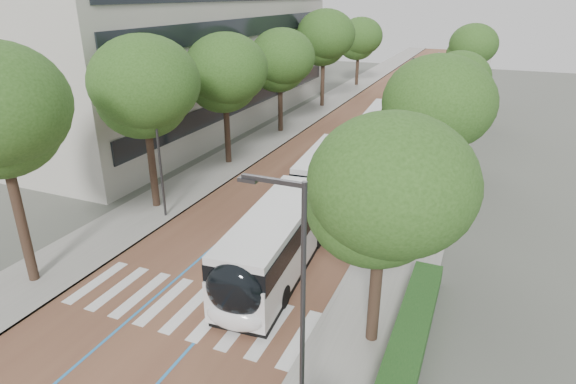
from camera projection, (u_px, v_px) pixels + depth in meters
name	position (u px, v px, depth m)	size (l,w,h in m)	color
ground	(171.00, 321.00, 19.35)	(160.00, 160.00, 0.00)	#51544C
road	(386.00, 112.00, 53.40)	(11.00, 140.00, 0.02)	brown
sidewalk_left	(322.00, 106.00, 56.07)	(4.00, 140.00, 0.12)	gray
sidewalk_right	(456.00, 118.00, 50.68)	(4.00, 140.00, 0.12)	gray
kerb_left	(337.00, 107.00, 55.39)	(0.20, 140.00, 0.14)	gray
kerb_right	(438.00, 116.00, 51.36)	(0.20, 140.00, 0.14)	gray
zebra_crossing	(189.00, 308.00, 20.12)	(10.55, 3.60, 0.01)	silver
lane_line_left	(372.00, 111.00, 53.97)	(0.12, 126.00, 0.01)	#2779C3
lane_line_right	(400.00, 113.00, 52.81)	(0.12, 126.00, 0.01)	#2779C3
office_building	(169.00, 50.00, 47.51)	(18.11, 40.00, 14.00)	#A19F95
hedge	(399.00, 375.00, 15.88)	(1.20, 14.00, 0.80)	#174318
streetlight_near	(297.00, 298.00, 12.57)	(1.82, 0.20, 8.00)	#303033
streetlight_far	(429.00, 107.00, 33.85)	(1.82, 0.20, 8.00)	#303033
lamp_post_left	(159.00, 150.00, 26.78)	(0.14, 0.14, 8.00)	#303033
trees_left	(270.00, 60.00, 41.44)	(6.46, 60.88, 10.15)	black
trees_right	(443.00, 97.00, 30.83)	(6.00, 47.31, 8.77)	black
lead_bus	(301.00, 210.00, 25.30)	(3.87, 18.53, 3.20)	black
bus_queued_0	(377.00, 134.00, 39.20)	(3.30, 12.53, 3.20)	silver
bus_queued_1	(408.00, 104.00, 49.52)	(2.71, 12.43, 3.20)	silver
bus_queued_2	(427.00, 84.00, 60.65)	(2.96, 12.48, 3.20)	silver
bus_queued_3	(436.00, 70.00, 71.92)	(2.97, 12.48, 3.20)	silver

